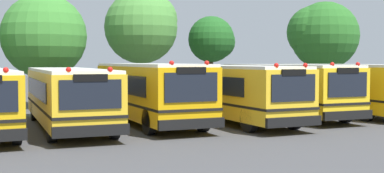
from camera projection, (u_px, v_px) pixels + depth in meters
The scene contains 10 objects.
ground_plane at pixel (149, 123), 22.57m from camera, with size 160.00×160.00×0.00m, color #424244.
school_bus_2 at pixel (68, 95), 20.98m from camera, with size 2.75×10.45×2.58m.
school_bus_3 at pixel (150, 91), 22.31m from camera, with size 2.57×9.43×2.79m.
school_bus_4 at pixel (222, 90), 23.86m from camera, with size 2.64×11.53×2.70m.
school_bus_5 at pixel (286, 88), 25.15m from camera, with size 2.52×9.32×2.73m.
school_bus_6 at pixel (342, 87), 26.56m from camera, with size 2.76×9.32×2.74m.
tree_2 at pixel (43, 37), 29.75m from camera, with size 4.97×4.97×6.72m.
tree_3 at pixel (144, 26), 33.78m from camera, with size 4.87×4.87×7.46m.
tree_4 at pixel (213, 40), 36.38m from camera, with size 3.49×3.31×5.98m.
tree_5 at pixel (321, 35), 37.27m from camera, with size 5.19×4.99×7.13m.
Camera 1 is at (-7.17, -21.38, 2.76)m, focal length 47.56 mm.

